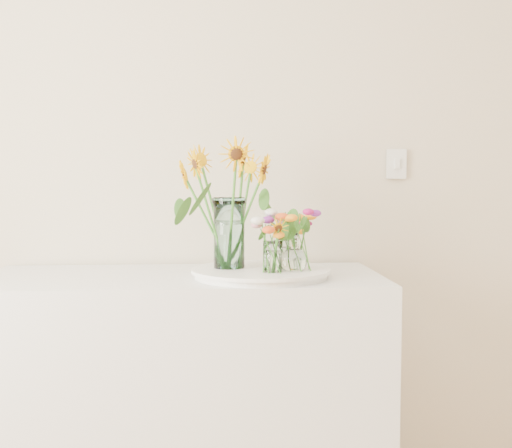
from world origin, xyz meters
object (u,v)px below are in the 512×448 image
Objects in this scene: tray at (261,274)px; small_vase_c at (285,252)px; counter at (184,400)px; mason_jar at (229,233)px; small_vase_b at (294,252)px; small_vase_a at (273,257)px.

small_vase_c is (0.09, 0.09, 0.06)m from tray.
counter is 5.58× the size of mason_jar.
small_vase_c reaches higher than counter.
counter is 3.07× the size of tray.
small_vase_b is at bearing -17.19° from counter.
small_vase_a reaches higher than small_vase_c.
tray is (0.27, -0.07, 0.46)m from counter.
counter is at bearing 162.81° from small_vase_b.
counter is 0.63m from small_vase_a.
small_vase_a is 1.08× the size of small_vase_c.
small_vase_b is (0.22, -0.08, -0.06)m from mason_jar.
small_vase_a reaches higher than counter.
counter is at bearing 165.54° from tray.
tray is 0.14m from small_vase_b.
small_vase_b is 0.14m from small_vase_c.
mason_jar is 2.47× the size of small_vase_c.
small_vase_a is 0.83× the size of small_vase_b.
mason_jar is 0.24m from small_vase_b.
small_vase_a is (0.03, -0.08, 0.07)m from tray.
tray is at bearing -14.46° from counter.
mason_jar is at bearing 160.90° from small_vase_b.
mason_jar is at bearing 165.73° from tray.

